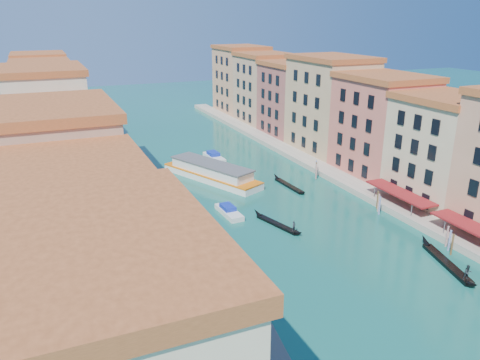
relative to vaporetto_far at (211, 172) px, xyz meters
name	(u,v)px	position (x,y,z in m)	size (l,w,h in m)	color
left_bank_palazzos	(52,143)	(-26.50, 0.31, 8.27)	(12.80, 128.40, 21.00)	beige
right_bank_palazzos	(346,115)	(29.50, 0.64, 8.31)	(12.80, 128.40, 21.00)	brown
quay	(310,163)	(21.50, 0.64, -0.94)	(4.00, 140.00, 1.00)	gray
mooring_poles_right	(433,233)	(18.60, -35.56, -0.14)	(1.44, 54.24, 3.20)	brown
vaporetto_far	(211,172)	(0.00, 0.00, 0.00)	(13.19, 21.64, 3.20)	white
gondola_fore	(277,223)	(1.83, -22.87, -1.09)	(3.60, 10.28, 2.09)	black
gondola_right	(448,263)	(15.43, -41.38, -0.96)	(4.30, 12.43, 2.52)	black
gondola_far	(288,185)	(11.31, -8.95, -1.13)	(1.46, 10.83, 1.53)	black
motorboat_mid	(229,211)	(-3.07, -16.30, -0.91)	(2.34, 6.68, 1.37)	silver
motorboat_far	(214,157)	(4.91, 12.00, -0.83)	(2.63, 7.59, 1.56)	silver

